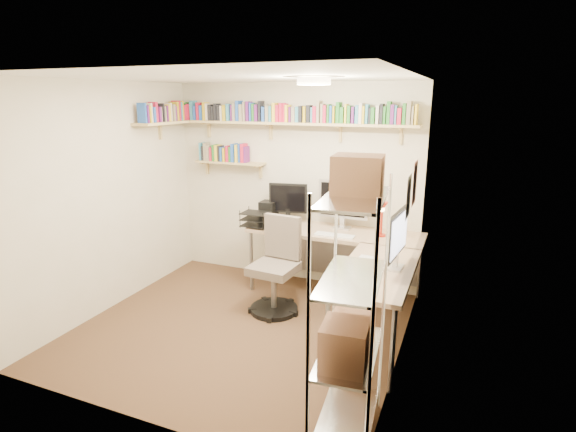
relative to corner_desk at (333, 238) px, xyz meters
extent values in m
plane|color=#43311C|center=(-0.70, -0.92, -0.79)|extent=(3.20, 3.20, 0.00)
cube|color=beige|center=(-0.70, 0.58, 0.46)|extent=(3.20, 0.04, 2.50)
cube|color=beige|center=(-2.30, -0.92, 0.46)|extent=(0.04, 3.00, 2.50)
cube|color=beige|center=(0.90, -0.92, 0.46)|extent=(0.04, 3.00, 2.50)
cube|color=beige|center=(-0.70, -2.42, 0.46)|extent=(3.20, 0.04, 2.50)
cube|color=white|center=(-0.70, -0.92, 1.71)|extent=(3.20, 3.00, 0.04)
cube|color=white|center=(0.89, -0.37, 0.76)|extent=(0.01, 0.30, 0.42)
cube|color=silver|center=(0.89, -0.77, 0.71)|extent=(0.01, 0.28, 0.38)
cylinder|color=#FFEAC6|center=(0.00, -0.72, 1.67)|extent=(0.30, 0.30, 0.06)
cube|color=#DABE7B|center=(-0.70, 0.46, 1.23)|extent=(3.05, 0.25, 0.03)
cube|color=#DABE7B|center=(-2.18, 0.03, 1.23)|extent=(0.25, 1.00, 0.03)
cube|color=#DABE7B|center=(-1.55, 0.48, 0.71)|extent=(0.95, 0.20, 0.02)
cube|color=#DABE7B|center=(-1.90, 0.52, 1.16)|extent=(0.03, 0.20, 0.20)
cube|color=#DABE7B|center=(-1.00, 0.52, 1.16)|extent=(0.03, 0.20, 0.20)
cube|color=#DABE7B|center=(-0.10, 0.52, 1.16)|extent=(0.03, 0.20, 0.20)
cube|color=#DABE7B|center=(0.60, 0.52, 1.16)|extent=(0.03, 0.20, 0.20)
cube|color=#256F26|center=(-2.16, 0.46, 1.36)|extent=(0.04, 0.13, 0.22)
cube|color=red|center=(-2.11, 0.46, 1.35)|extent=(0.04, 0.14, 0.20)
cube|color=teal|center=(-2.06, 0.46, 1.37)|extent=(0.04, 0.13, 0.24)
cube|color=#2250B1|center=(-2.01, 0.46, 1.34)|extent=(0.03, 0.13, 0.18)
cube|color=red|center=(-1.96, 0.46, 1.36)|extent=(0.04, 0.13, 0.22)
cube|color=#2250B1|center=(-1.92, 0.46, 1.34)|extent=(0.04, 0.13, 0.19)
cube|color=#B99A15|center=(-1.87, 0.46, 1.36)|extent=(0.04, 0.13, 0.22)
cube|color=beige|center=(-1.83, 0.46, 1.35)|extent=(0.03, 0.12, 0.21)
cube|color=black|center=(-1.78, 0.46, 1.34)|extent=(0.04, 0.13, 0.20)
cube|color=black|center=(-1.74, 0.46, 1.33)|extent=(0.03, 0.13, 0.18)
cube|color=black|center=(-1.70, 0.46, 1.35)|extent=(0.04, 0.14, 0.21)
cube|color=black|center=(-1.66, 0.46, 1.34)|extent=(0.04, 0.12, 0.19)
cube|color=beige|center=(-1.61, 0.46, 1.34)|extent=(0.03, 0.14, 0.18)
cube|color=#B99A15|center=(-1.57, 0.46, 1.34)|extent=(0.04, 0.14, 0.19)
cube|color=teal|center=(-1.52, 0.46, 1.35)|extent=(0.04, 0.15, 0.21)
cube|color=#5E1B66|center=(-1.47, 0.46, 1.34)|extent=(0.03, 0.11, 0.20)
cube|color=gray|center=(-1.43, 0.46, 1.36)|extent=(0.04, 0.15, 0.22)
cube|color=#2250B1|center=(-1.38, 0.46, 1.37)|extent=(0.04, 0.15, 0.25)
cube|color=gray|center=(-1.33, 0.46, 1.35)|extent=(0.04, 0.15, 0.20)
cube|color=gray|center=(-1.29, 0.46, 1.36)|extent=(0.03, 0.13, 0.23)
cube|color=#5E1B66|center=(-1.25, 0.46, 1.37)|extent=(0.04, 0.12, 0.24)
cube|color=#2250B1|center=(-1.20, 0.46, 1.36)|extent=(0.02, 0.14, 0.22)
cube|color=#256F26|center=(-1.17, 0.46, 1.35)|extent=(0.03, 0.13, 0.21)
cube|color=#5E1B66|center=(-1.13, 0.46, 1.35)|extent=(0.04, 0.14, 0.20)
cube|color=black|center=(-1.08, 0.46, 1.37)|extent=(0.03, 0.14, 0.24)
cube|color=#2250B1|center=(-1.03, 0.46, 1.33)|extent=(0.04, 0.13, 0.17)
cube|color=gray|center=(-0.98, 0.46, 1.34)|extent=(0.04, 0.13, 0.19)
cube|color=teal|center=(-0.94, 0.46, 1.34)|extent=(0.03, 0.13, 0.18)
cube|color=yellow|center=(-0.89, 0.46, 1.36)|extent=(0.04, 0.14, 0.22)
cube|color=red|center=(-0.84, 0.46, 1.34)|extent=(0.04, 0.14, 0.20)
cube|color=red|center=(-0.80, 0.46, 1.36)|extent=(0.04, 0.14, 0.22)
cube|color=red|center=(-0.76, 0.46, 1.35)|extent=(0.03, 0.11, 0.21)
cube|color=yellow|center=(-0.72, 0.46, 1.35)|extent=(0.03, 0.15, 0.20)
cube|color=#5E1B66|center=(-0.69, 0.46, 1.33)|extent=(0.02, 0.11, 0.18)
cube|color=gray|center=(-0.64, 0.46, 1.33)|extent=(0.04, 0.13, 0.18)
cube|color=teal|center=(-0.60, 0.46, 1.34)|extent=(0.04, 0.12, 0.18)
cube|color=black|center=(-0.55, 0.46, 1.34)|extent=(0.04, 0.13, 0.19)
cube|color=#B99A15|center=(-0.50, 0.46, 1.34)|extent=(0.03, 0.12, 0.19)
cube|color=black|center=(-0.46, 0.46, 1.35)|extent=(0.04, 0.12, 0.20)
cube|color=teal|center=(-0.41, 0.46, 1.33)|extent=(0.02, 0.11, 0.17)
cube|color=red|center=(-0.38, 0.46, 1.34)|extent=(0.04, 0.13, 0.19)
cube|color=gray|center=(-0.33, 0.46, 1.37)|extent=(0.03, 0.14, 0.25)
cube|color=gray|center=(-0.29, 0.46, 1.35)|extent=(0.03, 0.12, 0.22)
cube|color=red|center=(-0.25, 0.46, 1.34)|extent=(0.04, 0.13, 0.20)
cube|color=#256F26|center=(-0.21, 0.46, 1.35)|extent=(0.02, 0.12, 0.21)
cube|color=#2250B1|center=(-0.18, 0.46, 1.34)|extent=(0.03, 0.12, 0.19)
cube|color=#B99A15|center=(-0.14, 0.46, 1.34)|extent=(0.02, 0.13, 0.19)
cube|color=#256F26|center=(-0.10, 0.46, 1.36)|extent=(0.04, 0.11, 0.24)
cube|color=#256F26|center=(-0.05, 0.46, 1.33)|extent=(0.04, 0.14, 0.18)
cube|color=yellow|center=(-0.01, 0.46, 1.35)|extent=(0.02, 0.12, 0.21)
cube|color=#256F26|center=(0.03, 0.46, 1.34)|extent=(0.03, 0.14, 0.20)
cube|color=#5E1B66|center=(0.08, 0.46, 1.34)|extent=(0.03, 0.14, 0.18)
cube|color=teal|center=(0.12, 0.46, 1.35)|extent=(0.04, 0.13, 0.20)
cube|color=beige|center=(0.17, 0.46, 1.36)|extent=(0.04, 0.15, 0.23)
cube|color=#B99A15|center=(0.20, 0.46, 1.34)|extent=(0.03, 0.14, 0.19)
cube|color=teal|center=(0.23, 0.46, 1.35)|extent=(0.03, 0.11, 0.21)
cube|color=black|center=(0.27, 0.46, 1.33)|extent=(0.03, 0.11, 0.17)
cube|color=#256F26|center=(0.30, 0.46, 1.34)|extent=(0.04, 0.14, 0.18)
cube|color=beige|center=(0.35, 0.46, 1.35)|extent=(0.03, 0.14, 0.20)
cube|color=black|center=(0.39, 0.46, 1.36)|extent=(0.03, 0.12, 0.22)
cube|color=#256F26|center=(0.43, 0.46, 1.34)|extent=(0.03, 0.12, 0.19)
cube|color=#256F26|center=(0.47, 0.46, 1.37)|extent=(0.04, 0.12, 0.25)
cube|color=#5E1B66|center=(0.51, 0.46, 1.35)|extent=(0.04, 0.14, 0.21)
cube|color=teal|center=(0.55, 0.46, 1.35)|extent=(0.02, 0.11, 0.20)
cube|color=red|center=(0.59, 0.46, 1.33)|extent=(0.04, 0.13, 0.17)
cube|color=#256F26|center=(0.64, 0.46, 1.36)|extent=(0.03, 0.13, 0.23)
cube|color=gray|center=(0.69, 0.46, 1.37)|extent=(0.04, 0.12, 0.25)
cube|color=gray|center=(0.73, 0.46, 1.34)|extent=(0.02, 0.12, 0.19)
cube|color=yellow|center=(0.76, 0.46, 1.35)|extent=(0.02, 0.14, 0.22)
cube|color=#2250B1|center=(-2.18, -0.41, 1.36)|extent=(0.12, 0.03, 0.23)
cube|color=#5E1B66|center=(-2.18, -0.38, 1.35)|extent=(0.14, 0.02, 0.20)
cube|color=#B99A15|center=(-2.18, -0.34, 1.34)|extent=(0.15, 0.03, 0.20)
cube|color=beige|center=(-2.18, -0.30, 1.36)|extent=(0.11, 0.03, 0.22)
cube|color=#2250B1|center=(-2.18, -0.26, 1.33)|extent=(0.13, 0.04, 0.18)
cube|color=red|center=(-2.18, -0.21, 1.36)|extent=(0.11, 0.04, 0.24)
cube|color=#5E1B66|center=(-2.18, -0.16, 1.33)|extent=(0.15, 0.04, 0.18)
cube|color=gray|center=(-2.18, -0.12, 1.33)|extent=(0.12, 0.03, 0.18)
cube|color=black|center=(-2.18, -0.09, 1.35)|extent=(0.14, 0.02, 0.22)
cube|color=gray|center=(-2.18, -0.05, 1.34)|extent=(0.12, 0.03, 0.18)
cube|color=#5E1B66|center=(-2.18, -0.01, 1.34)|extent=(0.13, 0.03, 0.19)
cube|color=yellow|center=(-2.18, 0.03, 1.35)|extent=(0.14, 0.04, 0.20)
cube|color=beige|center=(-2.18, 0.07, 1.36)|extent=(0.11, 0.03, 0.22)
cube|color=gray|center=(-2.18, 0.12, 1.35)|extent=(0.14, 0.03, 0.20)
cube|color=#5E1B66|center=(-2.18, 0.15, 1.34)|extent=(0.14, 0.03, 0.18)
cube|color=#B99A15|center=(-2.18, 0.20, 1.36)|extent=(0.13, 0.04, 0.23)
cube|color=red|center=(-2.18, 0.25, 1.37)|extent=(0.12, 0.03, 0.25)
cube|color=teal|center=(-2.18, 0.28, 1.36)|extent=(0.14, 0.03, 0.23)
cube|color=#B99A15|center=(-2.18, 0.31, 1.37)|extent=(0.12, 0.03, 0.24)
cube|color=red|center=(-2.18, 0.35, 1.34)|extent=(0.13, 0.04, 0.19)
cube|color=red|center=(-2.18, 0.39, 1.34)|extent=(0.13, 0.03, 0.19)
cube|color=#5E1B66|center=(-2.18, 0.44, 1.35)|extent=(0.13, 0.04, 0.21)
cube|color=teal|center=(-1.97, 0.48, 0.84)|extent=(0.03, 0.13, 0.23)
cube|color=black|center=(-1.94, 0.48, 0.82)|extent=(0.03, 0.13, 0.18)
cube|color=gray|center=(-1.90, 0.48, 0.84)|extent=(0.04, 0.13, 0.23)
cube|color=gray|center=(-1.85, 0.48, 0.82)|extent=(0.04, 0.15, 0.20)
cube|color=red|center=(-1.81, 0.48, 0.81)|extent=(0.03, 0.12, 0.17)
cube|color=#256F26|center=(-1.77, 0.48, 0.83)|extent=(0.03, 0.14, 0.21)
cube|color=yellow|center=(-1.72, 0.48, 0.83)|extent=(0.04, 0.15, 0.21)
cube|color=black|center=(-1.69, 0.48, 0.82)|extent=(0.03, 0.12, 0.20)
cube|color=#2250B1|center=(-1.65, 0.48, 0.81)|extent=(0.03, 0.14, 0.18)
cube|color=#B99A15|center=(-1.61, 0.48, 0.81)|extent=(0.03, 0.14, 0.18)
cube|color=red|center=(-1.56, 0.48, 0.83)|extent=(0.04, 0.13, 0.21)
cube|color=#256F26|center=(-1.52, 0.48, 0.82)|extent=(0.04, 0.12, 0.19)
cube|color=#2250B1|center=(-1.48, 0.48, 0.84)|extent=(0.04, 0.15, 0.23)
cube|color=yellow|center=(-1.43, 0.48, 0.84)|extent=(0.04, 0.11, 0.22)
cube|color=#2250B1|center=(-1.39, 0.48, 0.84)|extent=(0.03, 0.12, 0.24)
cube|color=red|center=(-1.34, 0.48, 0.84)|extent=(0.04, 0.13, 0.24)
cube|color=#5E1B66|center=(-1.31, 0.48, 0.83)|extent=(0.02, 0.13, 0.20)
cube|color=tan|center=(-0.05, 0.26, -0.01)|extent=(2.05, 0.65, 0.04)
cube|color=tan|center=(0.65, -0.74, -0.01)|extent=(0.65, 1.40, 0.04)
cylinder|color=gray|center=(-1.02, -0.01, -0.41)|extent=(0.04, 0.04, 0.76)
cylinder|color=gray|center=(-1.02, 0.53, -0.41)|extent=(0.04, 0.04, 0.76)
cylinder|color=gray|center=(0.92, 0.53, -0.41)|extent=(0.04, 0.04, 0.76)
cylinder|color=gray|center=(0.38, -1.39, -0.41)|extent=(0.04, 0.04, 0.76)
cylinder|color=gray|center=(0.92, -1.39, -0.41)|extent=(0.04, 0.04, 0.76)
cube|color=gray|center=(-0.05, 0.54, -0.36)|extent=(1.94, 0.02, 0.59)
cube|color=silver|center=(0.00, 0.39, 0.37)|extent=(0.59, 0.03, 0.45)
cube|color=black|center=(0.00, 0.37, 0.37)|extent=(0.54, 0.00, 0.39)
cube|color=black|center=(-0.70, 0.39, 0.32)|extent=(0.48, 0.03, 0.37)
cube|color=black|center=(0.80, -0.69, 0.35)|extent=(0.03, 0.63, 0.41)
cube|color=silver|center=(0.78, -0.69, 0.35)|extent=(0.00, 0.56, 0.35)
cube|color=white|center=(0.00, 0.07, 0.02)|extent=(0.45, 0.14, 0.02)
cube|color=white|center=(0.49, -0.69, 0.02)|extent=(0.14, 0.43, 0.02)
cylinder|color=#A01E0D|center=(0.49, 0.26, 0.02)|extent=(0.11, 0.11, 0.02)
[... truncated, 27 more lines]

